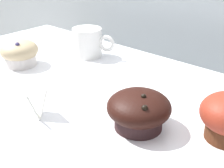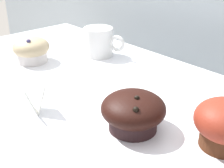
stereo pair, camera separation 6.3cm
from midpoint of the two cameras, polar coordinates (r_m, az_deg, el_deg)
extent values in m
cube|color=#A8B2B7|center=(1.16, 13.65, 8.44)|extent=(3.20, 0.10, 1.80)
cylinder|color=silver|center=(0.88, -18.42, 4.54)|extent=(0.08, 0.08, 0.04)
ellipsoid|color=tan|center=(0.88, -18.61, 5.85)|extent=(0.10, 0.10, 0.06)
sphere|color=navy|center=(0.85, -19.01, 6.82)|extent=(0.01, 0.01, 0.01)
cylinder|color=black|center=(0.57, 1.67, -6.18)|extent=(0.09, 0.09, 0.04)
ellipsoid|color=black|center=(0.55, 1.70, -4.33)|extent=(0.12, 0.12, 0.06)
sphere|color=black|center=(0.51, 2.46, -4.52)|extent=(0.01, 0.01, 0.01)
sphere|color=black|center=(0.53, 2.40, -2.40)|extent=(0.01, 0.01, 0.01)
cylinder|color=white|center=(0.90, -6.57, 7.52)|extent=(0.08, 0.08, 0.08)
torus|color=white|center=(0.88, -3.06, 7.38)|extent=(0.05, 0.03, 0.05)
cylinder|color=black|center=(0.89, -6.69, 9.79)|extent=(0.07, 0.07, 0.01)
cube|color=white|center=(0.62, -16.25, -2.90)|extent=(0.05, 0.03, 0.06)
cube|color=silver|center=(0.62, -17.97, -3.40)|extent=(0.05, 0.03, 0.06)
camera|label=1|loc=(0.03, -92.86, -1.36)|focal=50.00mm
camera|label=2|loc=(0.03, 87.14, 1.36)|focal=50.00mm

